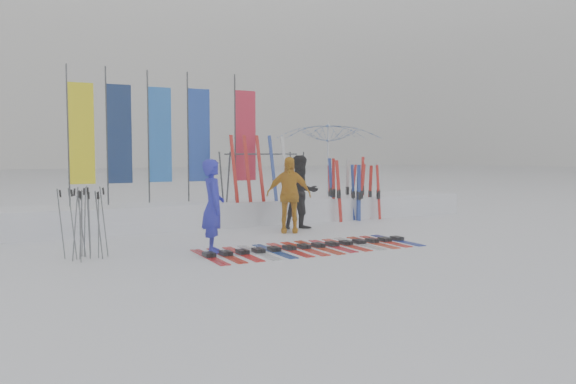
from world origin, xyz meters
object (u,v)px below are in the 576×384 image
person_black (302,192)px  ski_rack (262,170)px  tent_canopy (329,168)px  person_blue (213,206)px  person_yellow (289,195)px  ski_row (311,246)px

person_black → ski_rack: 1.49m
person_black → tent_canopy: (2.15, 2.27, 0.50)m
person_blue → person_yellow: person_yellow is taller
person_blue → tent_canopy: bearing=-37.0°
ski_row → ski_rack: (0.68, 3.74, 1.35)m
tent_canopy → ski_row: bearing=-124.9°
person_black → person_yellow: size_ratio=1.02×
ski_row → ski_rack: size_ratio=2.08×
person_yellow → person_blue: bearing=-118.9°
person_yellow → tent_canopy: bearing=70.5°
person_blue → ski_row: size_ratio=0.40×
person_black → person_yellow: (-0.51, -0.31, -0.02)m
ski_row → ski_rack: 4.03m
tent_canopy → person_yellow: bearing=-135.8°
person_yellow → ski_row: (-0.60, -2.09, -0.83)m
ski_row → person_black: bearing=65.2°
person_blue → ski_rack: ski_rack is taller
person_yellow → tent_canopy: size_ratio=0.56×
person_black → person_blue: bearing=-145.9°
person_blue → person_black: (2.91, 1.98, 0.03)m
person_blue → ski_row: (1.79, -0.42, -0.81)m
ski_rack → person_blue: bearing=-126.8°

